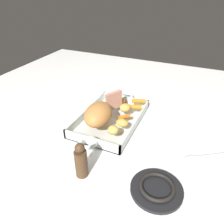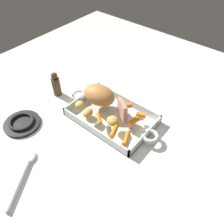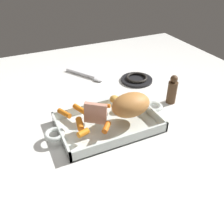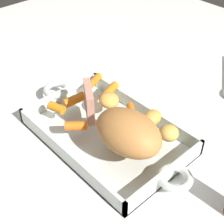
{
  "view_description": "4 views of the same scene",
  "coord_description": "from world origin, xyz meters",
  "px_view_note": "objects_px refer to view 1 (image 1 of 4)",
  "views": [
    {
      "loc": [
        0.72,
        0.33,
        0.54
      ],
      "look_at": [
        0.01,
        0.01,
        0.06
      ],
      "focal_mm": 34.22,
      "sensor_mm": 36.0,
      "label": 1
    },
    {
      "loc": [
        -0.44,
        0.54,
        0.75
      ],
      "look_at": [
        -0.02,
        0.03,
        0.08
      ],
      "focal_mm": 36.1,
      "sensor_mm": 36.0,
      "label": 2
    },
    {
      "loc": [
        -0.28,
        -0.64,
        0.56
      ],
      "look_at": [
        0.01,
        -0.02,
        0.08
      ],
      "focal_mm": 37.75,
      "sensor_mm": 36.0,
      "label": 3
    },
    {
      "loc": [
        0.43,
        -0.37,
        0.54
      ],
      "look_at": [
        0.0,
        0.02,
        0.07
      ],
      "focal_mm": 52.62,
      "sensor_mm": 36.0,
      "label": 4
    }
  ],
  "objects_px": {
    "potato_golden_small": "(122,123)",
    "pepper_mill": "(81,161)",
    "baby_carrot_southwest": "(110,98)",
    "baby_carrot_northwest": "(119,100)",
    "baby_carrot_center_left": "(124,117)",
    "stove_burner_rear": "(157,188)",
    "roasting_dish": "(111,119)",
    "roast_slice_outer": "(114,100)",
    "potato_golden_large": "(125,108)",
    "baby_carrot_long": "(138,101)",
    "baby_carrot_northeast": "(101,105)",
    "baby_carrot_center_right": "(134,107)",
    "serving_spoon": "(211,157)",
    "pork_roast": "(98,114)",
    "potato_corner": "(113,130)"
  },
  "relations": [
    {
      "from": "roast_slice_outer",
      "to": "potato_golden_large",
      "type": "distance_m",
      "value": 0.06
    },
    {
      "from": "baby_carrot_northeast",
      "to": "potato_golden_small",
      "type": "bearing_deg",
      "value": 54.81
    },
    {
      "from": "roast_slice_outer",
      "to": "serving_spoon",
      "type": "distance_m",
      "value": 0.45
    },
    {
      "from": "baby_carrot_long",
      "to": "potato_golden_large",
      "type": "relative_size",
      "value": 1.17
    },
    {
      "from": "pork_roast",
      "to": "baby_carrot_northwest",
      "type": "height_order",
      "value": "pork_roast"
    },
    {
      "from": "baby_carrot_long",
      "to": "serving_spoon",
      "type": "height_order",
      "value": "baby_carrot_long"
    },
    {
      "from": "baby_carrot_southwest",
      "to": "baby_carrot_northwest",
      "type": "bearing_deg",
      "value": 84.52
    },
    {
      "from": "baby_carrot_center_right",
      "to": "potato_golden_small",
      "type": "height_order",
      "value": "potato_golden_small"
    },
    {
      "from": "potato_golden_small",
      "to": "potato_golden_large",
      "type": "height_order",
      "value": "potato_golden_large"
    },
    {
      "from": "baby_carrot_northwest",
      "to": "baby_carrot_southwest",
      "type": "relative_size",
      "value": 1.35
    },
    {
      "from": "baby_carrot_center_left",
      "to": "baby_carrot_northeast",
      "type": "xyz_separation_m",
      "value": [
        -0.05,
        -0.13,
        0.0
      ]
    },
    {
      "from": "baby_carrot_long",
      "to": "pepper_mill",
      "type": "xyz_separation_m",
      "value": [
        0.46,
        -0.04,
        0.01
      ]
    },
    {
      "from": "baby_carrot_northeast",
      "to": "stove_burner_rear",
      "type": "bearing_deg",
      "value": 47.03
    },
    {
      "from": "baby_carrot_southwest",
      "to": "potato_golden_large",
      "type": "relative_size",
      "value": 0.74
    },
    {
      "from": "potato_golden_large",
      "to": "baby_carrot_long",
      "type": "bearing_deg",
      "value": 162.04
    },
    {
      "from": "stove_burner_rear",
      "to": "potato_golden_large",
      "type": "bearing_deg",
      "value": -145.39
    },
    {
      "from": "roasting_dish",
      "to": "baby_carrot_southwest",
      "type": "bearing_deg",
      "value": -153.79
    },
    {
      "from": "potato_golden_large",
      "to": "pepper_mill",
      "type": "relative_size",
      "value": 0.42
    },
    {
      "from": "baby_carrot_northwest",
      "to": "pork_roast",
      "type": "bearing_deg",
      "value": -2.55
    },
    {
      "from": "roast_slice_outer",
      "to": "stove_burner_rear",
      "type": "bearing_deg",
      "value": 40.5
    },
    {
      "from": "baby_carrot_center_left",
      "to": "baby_carrot_long",
      "type": "distance_m",
      "value": 0.16
    },
    {
      "from": "stove_burner_rear",
      "to": "pepper_mill",
      "type": "height_order",
      "value": "pepper_mill"
    },
    {
      "from": "pork_roast",
      "to": "serving_spoon",
      "type": "distance_m",
      "value": 0.45
    },
    {
      "from": "baby_carrot_center_left",
      "to": "stove_burner_rear",
      "type": "distance_m",
      "value": 0.34
    },
    {
      "from": "baby_carrot_center_right",
      "to": "serving_spoon",
      "type": "xyz_separation_m",
      "value": [
        0.15,
        0.34,
        -0.04
      ]
    },
    {
      "from": "potato_corner",
      "to": "potato_golden_large",
      "type": "bearing_deg",
      "value": -174.28
    },
    {
      "from": "potato_golden_small",
      "to": "pepper_mill",
      "type": "xyz_separation_m",
      "value": [
        0.25,
        -0.04,
        0.0
      ]
    },
    {
      "from": "baby_carrot_northeast",
      "to": "serving_spoon",
      "type": "height_order",
      "value": "baby_carrot_northeast"
    },
    {
      "from": "baby_carrot_northwest",
      "to": "stove_burner_rear",
      "type": "height_order",
      "value": "baby_carrot_northwest"
    },
    {
      "from": "roasting_dish",
      "to": "roast_slice_outer",
      "type": "relative_size",
      "value": 6.0
    },
    {
      "from": "baby_carrot_northeast",
      "to": "stove_burner_rear",
      "type": "distance_m",
      "value": 0.47
    },
    {
      "from": "baby_carrot_northwest",
      "to": "baby_carrot_northeast",
      "type": "bearing_deg",
      "value": -35.36
    },
    {
      "from": "potato_corner",
      "to": "pepper_mill",
      "type": "distance_m",
      "value": 0.19
    },
    {
      "from": "baby_carrot_center_right",
      "to": "stove_burner_rear",
      "type": "relative_size",
      "value": 0.43
    },
    {
      "from": "baby_carrot_northwest",
      "to": "baby_carrot_southwest",
      "type": "bearing_deg",
      "value": -95.48
    },
    {
      "from": "baby_carrot_northwest",
      "to": "stove_burner_rear",
      "type": "distance_m",
      "value": 0.49
    },
    {
      "from": "roast_slice_outer",
      "to": "pepper_mill",
      "type": "distance_m",
      "value": 0.37
    },
    {
      "from": "baby_carrot_center_left",
      "to": "baby_carrot_center_right",
      "type": "bearing_deg",
      "value": 172.41
    },
    {
      "from": "pork_roast",
      "to": "serving_spoon",
      "type": "relative_size",
      "value": 0.71
    },
    {
      "from": "baby_carrot_southwest",
      "to": "serving_spoon",
      "type": "xyz_separation_m",
      "value": [
        0.18,
        0.48,
        -0.04
      ]
    },
    {
      "from": "potato_golden_large",
      "to": "stove_burner_rear",
      "type": "xyz_separation_m",
      "value": [
        0.33,
        0.23,
        -0.05
      ]
    },
    {
      "from": "baby_carrot_center_right",
      "to": "baby_carrot_southwest",
      "type": "bearing_deg",
      "value": -104.24
    },
    {
      "from": "roast_slice_outer",
      "to": "potato_golden_large",
      "type": "bearing_deg",
      "value": 85.61
    },
    {
      "from": "baby_carrot_southwest",
      "to": "baby_carrot_long",
      "type": "bearing_deg",
      "value": 100.65
    },
    {
      "from": "baby_carrot_center_left",
      "to": "baby_carrot_long",
      "type": "xyz_separation_m",
      "value": [
        -0.15,
        0.01,
        0.0
      ]
    },
    {
      "from": "potato_corner",
      "to": "stove_burner_rear",
      "type": "distance_m",
      "value": 0.27
    },
    {
      "from": "baby_carrot_long",
      "to": "stove_burner_rear",
      "type": "xyz_separation_m",
      "value": [
        0.43,
        0.2,
        -0.04
      ]
    },
    {
      "from": "potato_golden_small",
      "to": "baby_carrot_southwest",
      "type": "bearing_deg",
      "value": -143.04
    },
    {
      "from": "stove_burner_rear",
      "to": "roast_slice_outer",
      "type": "bearing_deg",
      "value": -139.5
    },
    {
      "from": "roasting_dish",
      "to": "potato_corner",
      "type": "xyz_separation_m",
      "value": [
        0.13,
        0.07,
        0.05
      ]
    }
  ]
}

